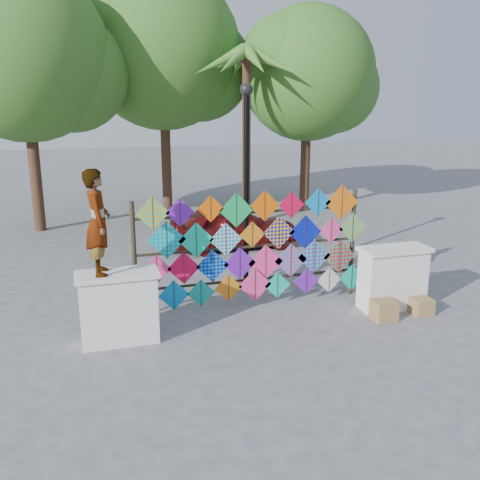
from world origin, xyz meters
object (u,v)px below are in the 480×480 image
Objects in this scene: kite_rack at (256,248)px; sedan at (233,226)px; vendor_woman at (98,222)px; lamppost at (246,167)px.

sedan is at bearing 79.61° from kite_rack.
lamppost reaches higher than vendor_woman.
sedan is (3.87, 5.35, -1.54)m from vendor_woman.
kite_rack is at bearing -98.47° from lamppost.
sedan is at bearing -34.66° from vendor_woman.
kite_rack is 1.34× the size of sedan.
kite_rack reaches higher than sedan.
lamppost reaches higher than sedan.
kite_rack is 1.95m from lamppost.
sedan is (0.81, 4.42, -0.61)m from kite_rack.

